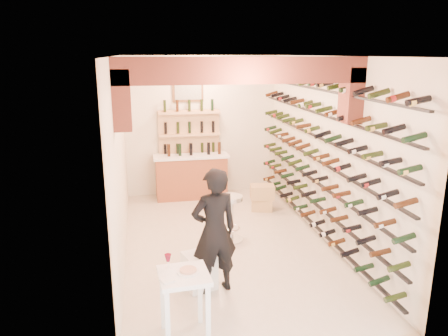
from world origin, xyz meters
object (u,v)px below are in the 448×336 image
back_counter (191,175)px  person (214,231)px  white_stool (199,271)px  chrome_barstool (231,215)px  wine_rack (314,154)px  tasting_table (184,285)px  crate_lower (262,204)px

back_counter → person: 4.13m
back_counter → white_stool: bearing=-95.5°
person → chrome_barstool: bearing=-121.7°
wine_rack → chrome_barstool: wine_rack is taller
white_stool → person: 0.68m
person → wine_rack: bearing=-155.8°
tasting_table → person: 1.10m
tasting_table → crate_lower: bearing=58.5°
white_stool → wine_rack: bearing=31.1°
back_counter → white_stool: size_ratio=3.35×
chrome_barstool → tasting_table: bearing=-113.5°
crate_lower → white_stool: bearing=-121.7°
tasting_table → crate_lower: (2.07, 3.91, -0.54)m
wine_rack → back_counter: 3.38m
person → white_stool: bearing=-43.9°
wine_rack → white_stool: wine_rack is taller
white_stool → tasting_table: bearing=-106.9°
person → chrome_barstool: (0.58, 1.58, -0.41)m
person → chrome_barstool: size_ratio=2.13×
wine_rack → crate_lower: (-0.47, 1.50, -1.42)m
tasting_table → person: size_ratio=0.56×
tasting_table → crate_lower: size_ratio=2.27×
white_stool → person: person is taller
back_counter → chrome_barstool: bearing=-81.2°
chrome_barstool → crate_lower: size_ratio=1.92×
back_counter → wine_rack: bearing=-55.3°
white_stool → chrome_barstool: 1.67m
tasting_table → wine_rack: bearing=39.9°
back_counter → person: size_ratio=0.95×
back_counter → crate_lower: bearing=-40.1°
wine_rack → crate_lower: wine_rack is taller
white_stool → crate_lower: white_stool is taller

